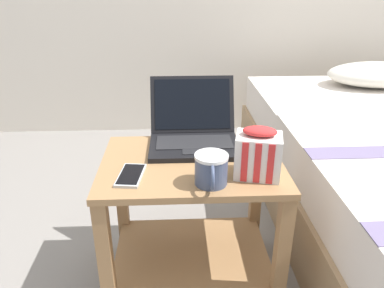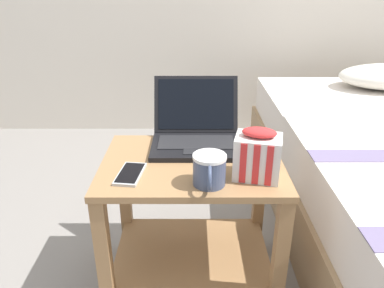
{
  "view_description": "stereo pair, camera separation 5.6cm",
  "coord_description": "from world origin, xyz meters",
  "px_view_note": "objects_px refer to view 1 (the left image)",
  "views": [
    {
      "loc": [
        -0.05,
        -1.13,
        1.1
      ],
      "look_at": [
        0.0,
        -0.03,
        0.6
      ],
      "focal_mm": 35.0,
      "sensor_mm": 36.0,
      "label": 1
    },
    {
      "loc": [
        0.0,
        -1.13,
        1.1
      ],
      "look_at": [
        0.0,
        -0.03,
        0.6
      ],
      "focal_mm": 35.0,
      "sensor_mm": 36.0,
      "label": 2
    }
  ],
  "objects_px": {
    "snack_bag": "(258,154)",
    "cell_phone": "(131,175)",
    "mug_front_left": "(211,168)",
    "laptop": "(194,132)"
  },
  "relations": [
    {
      "from": "mug_front_left",
      "to": "cell_phone",
      "type": "relative_size",
      "value": 0.93
    },
    {
      "from": "mug_front_left",
      "to": "snack_bag",
      "type": "height_order",
      "value": "snack_bag"
    },
    {
      "from": "cell_phone",
      "to": "mug_front_left",
      "type": "bearing_deg",
      "value": -12.68
    },
    {
      "from": "snack_bag",
      "to": "cell_phone",
      "type": "bearing_deg",
      "value": 178.95
    },
    {
      "from": "cell_phone",
      "to": "snack_bag",
      "type": "bearing_deg",
      "value": -1.05
    },
    {
      "from": "snack_bag",
      "to": "cell_phone",
      "type": "xyz_separation_m",
      "value": [
        -0.4,
        0.01,
        -0.07
      ]
    },
    {
      "from": "snack_bag",
      "to": "cell_phone",
      "type": "distance_m",
      "value": 0.4
    },
    {
      "from": "laptop",
      "to": "snack_bag",
      "type": "distance_m",
      "value": 0.32
    },
    {
      "from": "laptop",
      "to": "mug_front_left",
      "type": "bearing_deg",
      "value": -83.21
    },
    {
      "from": "laptop",
      "to": "snack_bag",
      "type": "xyz_separation_m",
      "value": [
        0.19,
        -0.26,
        0.03
      ]
    }
  ]
}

